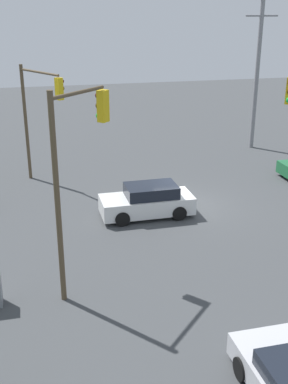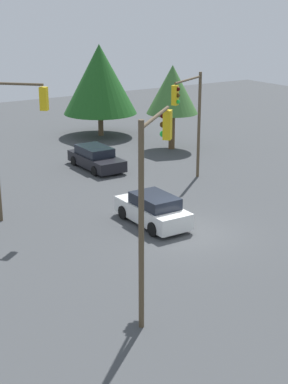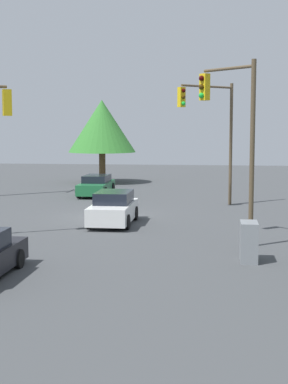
{
  "view_description": "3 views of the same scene",
  "coord_description": "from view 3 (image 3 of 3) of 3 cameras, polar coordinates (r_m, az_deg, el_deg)",
  "views": [
    {
      "loc": [
        7.05,
        20.57,
        9.11
      ],
      "look_at": [
        2.15,
        0.67,
        1.18
      ],
      "focal_mm": 45.0,
      "sensor_mm": 36.0,
      "label": 1
    },
    {
      "loc": [
        -19.93,
        15.31,
        10.22
      ],
      "look_at": [
        0.82,
        1.94,
        2.16
      ],
      "focal_mm": 55.0,
      "sensor_mm": 36.0,
      "label": 2
    },
    {
      "loc": [
        28.34,
        5.32,
        4.48
      ],
      "look_at": [
        0.63,
        1.94,
        1.35
      ],
      "focal_mm": 55.0,
      "sensor_mm": 36.0,
      "label": 3
    }
  ],
  "objects": [
    {
      "name": "ground_plane",
      "position": [
        29.18,
        -3.63,
        -2.45
      ],
      "size": [
        80.0,
        80.0,
        0.0
      ],
      "primitive_type": "plane",
      "color": "#424447"
    },
    {
      "name": "sedan_white",
      "position": [
        27.03,
        -2.99,
        -1.62
      ],
      "size": [
        4.25,
        1.88,
        1.5
      ],
      "rotation": [
        0.0,
        0.0,
        -1.57
      ],
      "color": "silver",
      "rests_on": "ground_plane"
    },
    {
      "name": "sedan_green",
      "position": [
        38.22,
        -4.65,
        0.62
      ],
      "size": [
        4.41,
        1.85,
        1.33
      ],
      "rotation": [
        0.0,
        0.0,
        -1.57
      ],
      "color": "#1E6638",
      "rests_on": "ground_plane"
    },
    {
      "name": "traffic_signal_cross",
      "position": [
        32.95,
        6.68,
        6.71
      ],
      "size": [
        2.8,
        3.0,
        6.89
      ],
      "rotation": [
        0.0,
        0.0,
        -0.83
      ],
      "color": "brown",
      "rests_on": "ground_plane"
    },
    {
      "name": "traffic_signal_aux",
      "position": [
        22.65,
        8.62,
        6.67
      ],
      "size": [
        2.1,
        2.13,
        6.9
      ],
      "rotation": [
        0.0,
        0.0,
        3.93
      ],
      "color": "brown",
      "rests_on": "ground_plane"
    },
    {
      "name": "electrical_cabinet",
      "position": [
        19.86,
        10.13,
        -4.78
      ],
      "size": [
        1.06,
        0.56,
        1.33
      ],
      "primitive_type": "cube",
      "color": "gray",
      "rests_on": "ground_plane"
    },
    {
      "name": "tree_right",
      "position": [
        46.78,
        -4.1,
        6.38
      ],
      "size": [
        5.33,
        5.33,
        6.55
      ],
      "color": "brown",
      "rests_on": "ground_plane"
    }
  ]
}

